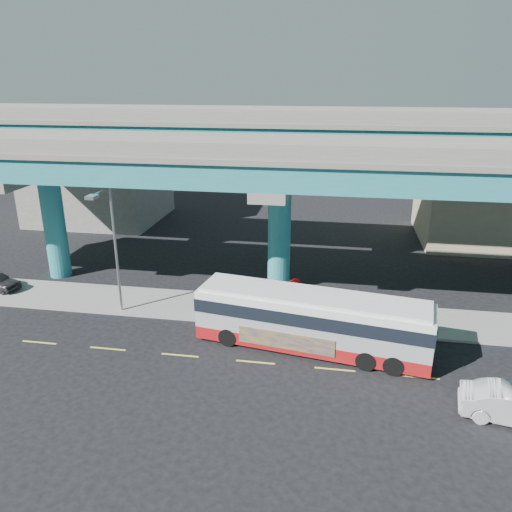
# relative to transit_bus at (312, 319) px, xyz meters

# --- Properties ---
(ground) EXTENTS (120.00, 120.00, 0.00)m
(ground) POSITION_rel_transit_bus_xyz_m (-2.67, -1.57, -1.73)
(ground) COLOR black
(ground) RESTS_ON ground
(sidewalk) EXTENTS (70.00, 4.00, 0.15)m
(sidewalk) POSITION_rel_transit_bus_xyz_m (-2.67, 3.93, -1.65)
(sidewalk) COLOR gray
(sidewalk) RESTS_ON ground
(lane_markings) EXTENTS (58.00, 0.12, 0.01)m
(lane_markings) POSITION_rel_transit_bus_xyz_m (-2.67, -1.87, -1.72)
(lane_markings) COLOR #D8C64C
(lane_markings) RESTS_ON ground
(viaduct) EXTENTS (52.00, 12.40, 11.70)m
(viaduct) POSITION_rel_transit_bus_xyz_m (-2.67, 7.53, 7.41)
(viaduct) COLOR #20737B
(viaduct) RESTS_ON ground
(building_beige) EXTENTS (14.00, 10.23, 7.00)m
(building_beige) POSITION_rel_transit_bus_xyz_m (15.33, 21.41, 1.78)
(building_beige) COLOR tan
(building_beige) RESTS_ON ground
(building_concrete) EXTENTS (12.00, 10.00, 9.00)m
(building_concrete) POSITION_rel_transit_bus_xyz_m (-22.67, 22.43, 2.77)
(building_concrete) COLOR gray
(building_concrete) RESTS_ON ground
(transit_bus) EXTENTS (12.54, 4.61, 3.16)m
(transit_bus) POSITION_rel_transit_bus_xyz_m (0.00, 0.00, 0.00)
(transit_bus) COLOR maroon
(transit_bus) RESTS_ON ground
(street_lamp) EXTENTS (0.50, 2.55, 7.85)m
(street_lamp) POSITION_rel_transit_bus_xyz_m (-11.77, 1.86, 3.51)
(street_lamp) COLOR gray
(street_lamp) RESTS_ON sidewalk
(stop_sign) EXTENTS (0.67, 0.54, 2.76)m
(stop_sign) POSITION_rel_transit_bus_xyz_m (-1.16, 2.60, 0.43)
(stop_sign) COLOR gray
(stop_sign) RESTS_ON sidewalk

